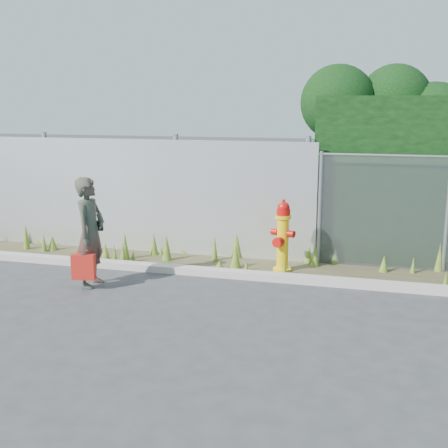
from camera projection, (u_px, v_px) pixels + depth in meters
ground at (219, 317)px, 7.68m from camera, size 80.00×80.00×0.00m
curb at (247, 275)px, 9.37m from camera, size 16.00×0.22×0.12m
weed_strip at (239, 258)px, 10.13m from camera, size 16.00×1.36×0.55m
corrugated_fence at (101, 194)px, 11.10m from camera, size 8.50×0.21×2.30m
fire_hydrant at (283, 237)px, 9.62m from camera, size 0.43×0.38×1.27m
woman at (90, 232)px, 8.86m from camera, size 0.42×0.64×1.75m
red_tote_bag at (84, 267)px, 8.72m from camera, size 0.36×0.13×0.47m
black_shoulder_bag at (96, 226)px, 9.05m from camera, size 0.21×0.09×0.16m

